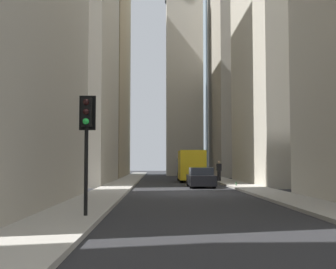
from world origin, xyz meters
TOP-DOWN VIEW (x-y plane):
  - ground_plane at (0.00, 0.00)m, footprint 135.00×135.00m
  - sidewalk_right at (0.00, 4.50)m, footprint 90.00×2.20m
  - sidewalk_left at (0.00, -4.50)m, footprint 90.00×2.20m
  - building_left_far at (30.77, -10.60)m, footprint 13.43×10.50m
  - building_left_midfar at (10.19, -10.59)m, footprint 13.80×10.50m
  - building_right_far at (28.26, 10.60)m, footprint 18.10×10.00m
  - building_right_midfar at (11.35, 10.60)m, footprint 13.58×10.00m
  - church_spire at (34.63, -1.99)m, footprint 5.37×5.37m
  - delivery_truck at (14.95, -1.40)m, footprint 6.46×2.25m
  - sedan_black at (5.55, -1.40)m, footprint 4.30×1.78m
  - traffic_light_foreground at (-12.06, 3.92)m, footprint 0.43×0.52m
  - pedestrian at (13.44, -3.81)m, footprint 0.26×0.44m
  - discarded_bottle at (5.36, -3.90)m, footprint 0.07×0.07m

SIDE VIEW (x-z plane):
  - ground_plane at x=0.00m, z-range 0.00..0.00m
  - sidewalk_right at x=0.00m, z-range 0.00..0.14m
  - sidewalk_left at x=0.00m, z-range 0.00..0.14m
  - discarded_bottle at x=5.36m, z-range 0.11..0.38m
  - sedan_black at x=5.55m, z-range -0.04..1.37m
  - pedestrian at x=13.44m, z-range 0.22..2.00m
  - delivery_truck at x=14.95m, z-range 0.04..2.88m
  - traffic_light_foreground at x=-12.06m, z-range 1.02..4.77m
  - building_left_midfar at x=10.19m, z-range 0.01..27.71m
  - building_right_far at x=28.26m, z-range 0.00..28.23m
  - building_right_midfar at x=11.35m, z-range 0.00..28.86m
  - building_left_far at x=30.77m, z-range 0.01..31.98m
  - church_spire at x=34.63m, z-range 0.75..36.19m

